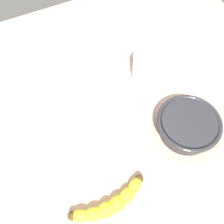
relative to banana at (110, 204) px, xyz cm
name	(u,v)px	position (x,y,z in cm)	size (l,w,h in cm)	color
wooden_tabletop	(121,144)	(9.74, 13.42, -3.27)	(120.00, 120.00, 3.00)	#D6AD97
banana	(110,204)	(0.00, 0.00, 0.00)	(19.65, 6.10, 3.55)	yellow
smoothie_glass	(147,68)	(25.93, 29.32, 2.83)	(8.56, 8.56, 9.76)	silver
ceramic_bowl	(188,125)	(26.74, 8.75, 1.40)	(16.93, 16.93, 5.36)	#2D2D33
teaspoon	(101,77)	(13.69, 35.22, -1.37)	(9.41, 8.43, 0.80)	silver
folded_napkin	(26,102)	(-9.65, 36.47, -1.47)	(12.52, 13.80, 0.60)	white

